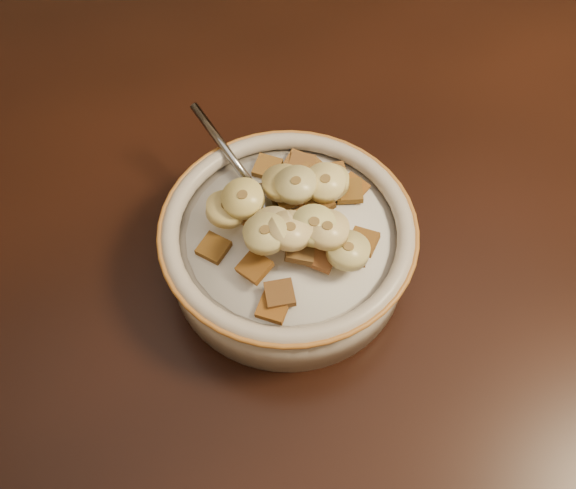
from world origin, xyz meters
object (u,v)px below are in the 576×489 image
object	(u,v)px
chair	(343,35)
spoon	(266,204)
cereal_bowl	(288,250)
table	(537,254)

from	to	relation	value
chair	spoon	distance (m)	0.67
chair	cereal_bowl	size ratio (longest dim) A/B	5.24
chair	table	bearing A→B (deg)	-70.70
cereal_bowl	table	bearing A→B (deg)	-10.28
table	cereal_bowl	distance (m)	0.22
chair	cereal_bowl	distance (m)	0.68
table	cereal_bowl	bearing A→B (deg)	172.05
cereal_bowl	spoon	distance (m)	0.04
table	spoon	distance (m)	0.24
cereal_bowl	chair	bearing A→B (deg)	65.17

